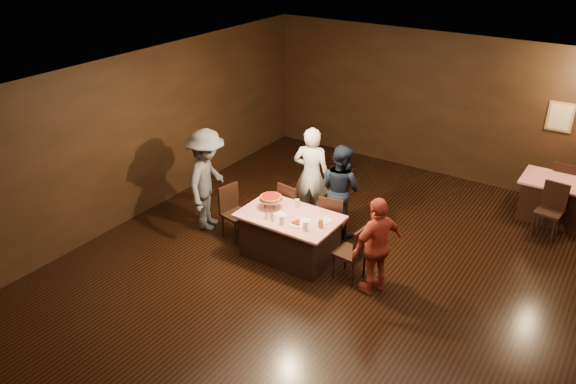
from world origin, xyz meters
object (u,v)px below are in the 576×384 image
object	(u,v)px
diner_grey_knit	(207,180)
back_table	(556,200)
glass_back	(297,203)
diner_white_jacket	(311,175)
chair_back_near	(549,211)
chair_far_right	(334,219)
diner_navy_hoodie	(341,189)
pizza_stand	(271,198)
glass_front_right	(305,226)
chair_back_far	(563,184)
plate_empty	(324,221)
chair_end_right	(350,252)
main_table	(290,236)
chair_far_left	(294,207)
diner_red_shirt	(377,246)
glass_front_left	(282,220)
chair_end_left	(236,213)
glass_amber	(321,223)

from	to	relation	value
diner_grey_knit	back_table	bearing A→B (deg)	-73.99
glass_back	diner_white_jacket	bearing A→B (deg)	108.64
back_table	chair_back_near	distance (m)	0.71
chair_far_right	diner_navy_hoodie	world-z (taller)	diner_navy_hoodie
pizza_stand	glass_front_right	bearing A→B (deg)	-19.44
diner_grey_knit	glass_front_right	bearing A→B (deg)	-117.51
glass_back	chair_back_far	bearing A→B (deg)	49.89
chair_far_right	diner_grey_knit	xyz separation A→B (m)	(-2.15, -0.71, 0.45)
chair_back_far	plate_empty	size ratio (longest dim) A/B	3.80
chair_far_right	chair_end_right	bearing A→B (deg)	122.32
main_table	chair_end_right	distance (m)	1.10
back_table	glass_front_right	world-z (taller)	glass_front_right
chair_far_left	pizza_stand	size ratio (longest dim) A/B	2.50
chair_far_left	diner_red_shirt	size ratio (longest dim) A/B	0.61
diner_grey_knit	chair_back_far	bearing A→B (deg)	-69.85
diner_navy_hoodie	diner_grey_knit	xyz separation A→B (m)	(-2.01, -1.17, 0.11)
chair_back_near	diner_grey_knit	bearing A→B (deg)	-144.18
main_table	back_table	size ratio (longest dim) A/B	1.23
chair_far_right	diner_grey_knit	size ratio (longest dim) A/B	0.51
diner_navy_hoodie	diner_white_jacket	bearing A→B (deg)	6.81
chair_back_near	pizza_stand	size ratio (longest dim) A/B	2.50
diner_navy_hoodie	glass_front_right	xyz separation A→B (m)	(0.19, -1.46, 0.03)
glass_front_left	chair_end_left	bearing A→B (deg)	165.38
chair_far_left	main_table	bearing A→B (deg)	126.41
diner_white_jacket	glass_front_right	size ratio (longest dim) A/B	12.78
chair_end_right	glass_amber	distance (m)	0.62
chair_far_left	diner_navy_hoodie	bearing A→B (deg)	-136.95
back_table	chair_back_far	size ratio (longest dim) A/B	1.37
main_table	chair_end_right	bearing A→B (deg)	0.00
chair_far_left	diner_red_shirt	xyz separation A→B (m)	(1.96, -0.82, 0.30)
chair_back_far	diner_red_shirt	size ratio (longest dim) A/B	0.61
chair_far_left	chair_back_near	world-z (taller)	same
plate_empty	glass_front_left	distance (m)	0.68
plate_empty	chair_back_near	bearing A→B (deg)	45.91
diner_white_jacket	plate_empty	distance (m)	1.47
glass_amber	diner_navy_hoodie	bearing A→B (deg)	105.00
glass_front_left	chair_far_right	bearing A→B (deg)	71.57
chair_far_right	chair_back_far	bearing A→B (deg)	-140.15
diner_white_jacket	back_table	bearing A→B (deg)	-163.77
main_table	chair_far_left	world-z (taller)	chair_far_left
diner_red_shirt	plate_empty	bearing A→B (deg)	-78.91
back_table	chair_end_right	world-z (taller)	chair_end_right
glass_amber	plate_empty	bearing A→B (deg)	104.04
chair_far_right	chair_back_far	xyz separation A→B (m)	(2.98, 3.62, 0.00)
chair_far_right	back_table	bearing A→B (deg)	-145.31
chair_far_right	diner_navy_hoodie	size ratio (longest dim) A/B	0.58
diner_navy_hoodie	glass_front_right	world-z (taller)	diner_navy_hoodie
main_table	diner_navy_hoodie	world-z (taller)	diner_navy_hoodie
diner_grey_knit	diner_red_shirt	xyz separation A→B (m)	(3.31, -0.10, -0.15)
chair_back_near	pizza_stand	world-z (taller)	pizza_stand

